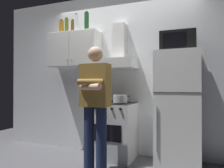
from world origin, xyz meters
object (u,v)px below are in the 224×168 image
object	(u,v)px
range_hood	(118,56)
cooking_pot	(120,99)
refrigerator	(178,109)
person_standing	(95,103)
stove_oven	(115,130)
bottle_beer_brown	(73,27)
bottle_wine_green	(87,22)
microwave	(178,42)
bottle_liquor_amber	(61,27)
upper_cabinet	(74,50)
bottle_olive_oil	(67,26)
bottle_vodka_clear	(76,24)

from	to	relation	value
range_hood	cooking_pot	bearing A→B (deg)	-62.12
refrigerator	person_standing	size ratio (longest dim) A/B	0.98
stove_oven	bottle_beer_brown	size ratio (longest dim) A/B	3.49
stove_oven	range_hood	world-z (taller)	range_hood
bottle_wine_green	stove_oven	bearing A→B (deg)	-10.16
microwave	bottle_liquor_amber	distance (m)	2.07
bottle_wine_green	range_hood	bearing A→B (deg)	2.99
stove_oven	microwave	distance (m)	1.62
stove_oven	microwave	size ratio (longest dim) A/B	1.82
refrigerator	bottle_liquor_amber	size ratio (longest dim) A/B	6.15
cooking_pot	bottle_wine_green	size ratio (longest dim) A/B	0.94
microwave	refrigerator	bearing A→B (deg)	-89.10
upper_cabinet	bottle_olive_oil	distance (m)	0.45
stove_oven	refrigerator	xyz separation A→B (m)	(0.95, 0.00, 0.37)
upper_cabinet	refrigerator	bearing A→B (deg)	-4.07
upper_cabinet	cooking_pot	bearing A→B (deg)	-14.73
range_hood	bottle_wine_green	distance (m)	0.82
microwave	stove_oven	bearing A→B (deg)	-178.85
upper_cabinet	refrigerator	distance (m)	2.00
bottle_wine_green	bottle_vodka_clear	world-z (taller)	bottle_vodka_clear
upper_cabinet	range_hood	xyz separation A→B (m)	(0.80, 0.00, -0.15)
microwave	bottle_beer_brown	world-z (taller)	bottle_beer_brown
range_hood	stove_oven	bearing A→B (deg)	-90.00
microwave	bottle_liquor_amber	world-z (taller)	bottle_liquor_amber
upper_cabinet	refrigerator	size ratio (longest dim) A/B	0.56
bottle_wine_green	bottle_beer_brown	bearing A→B (deg)	168.05
upper_cabinet	microwave	size ratio (longest dim) A/B	1.88
range_hood	bottle_liquor_amber	distance (m)	1.22
range_hood	bottle_beer_brown	distance (m)	1.03
range_hood	bottle_beer_brown	bearing A→B (deg)	177.52
bottle_wine_green	upper_cabinet	bearing A→B (deg)	173.84
upper_cabinet	stove_oven	world-z (taller)	upper_cabinet
microwave	bottle_beer_brown	size ratio (longest dim) A/B	1.92
upper_cabinet	bottle_beer_brown	distance (m)	0.42
bottle_beer_brown	cooking_pot	bearing A→B (deg)	-15.98
stove_oven	refrigerator	distance (m)	1.02
bottle_olive_oil	stove_oven	bearing A→B (deg)	-5.93
upper_cabinet	cooking_pot	world-z (taller)	upper_cabinet
microwave	bottle_liquor_amber	bearing A→B (deg)	176.72
upper_cabinet	range_hood	size ratio (longest dim) A/B	1.20
microwave	cooking_pot	size ratio (longest dim) A/B	1.54
upper_cabinet	bottle_liquor_amber	world-z (taller)	bottle_liquor_amber
range_hood	microwave	distance (m)	0.97
refrigerator	bottle_beer_brown	bearing A→B (deg)	174.85
bottle_wine_green	bottle_liquor_amber	bearing A→B (deg)	175.98
stove_oven	microwave	world-z (taller)	microwave
bottle_beer_brown	bottle_vodka_clear	xyz separation A→B (m)	(0.08, -0.02, 0.04)
stove_oven	person_standing	size ratio (longest dim) A/B	0.53
cooking_pot	bottle_olive_oil	world-z (taller)	bottle_olive_oil
upper_cabinet	person_standing	bearing A→B (deg)	-44.26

